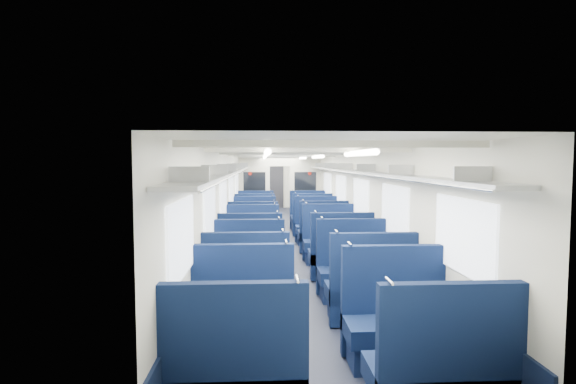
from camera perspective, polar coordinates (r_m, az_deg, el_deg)
The scene contains 33 objects.
floor at distance 11.98m, azimuth -0.36°, elevation -6.46°, with size 2.80×18.00×0.01m, color black.
ceiling at distance 11.78m, azimuth -0.36°, elevation 4.85°, with size 2.80×18.00×0.01m, color white.
wall_left at distance 11.83m, azimuth -7.15°, elevation -0.87°, with size 0.02×18.00×2.35m, color beige.
dado_left at distance 11.93m, azimuth -7.04°, elevation -4.83°, with size 0.03×17.90×0.70m, color #111C39.
wall_right at distance 11.98m, azimuth 6.34°, elevation -0.81°, with size 0.02×18.00×2.35m, color beige.
dado_right at distance 12.07m, azimuth 6.24°, elevation -4.72°, with size 0.03×17.90×0.70m, color #111C39.
wall_far at distance 20.80m, azimuth -1.64°, elevation 1.22°, with size 2.80×0.02×2.35m, color beige.
luggage_rack_left at distance 11.78m, azimuth -6.27°, elevation 3.00°, with size 0.36×17.40×0.18m.
luggage_rack_right at distance 11.91m, azimuth 5.48°, elevation 3.01°, with size 0.36×17.40×0.18m.
windows at distance 11.35m, azimuth -0.24°, elevation 0.19°, with size 2.78×15.60×0.75m.
ceiling_fittings at distance 11.52m, azimuth -0.30°, elevation 4.57°, with size 2.70×16.06×0.11m.
end_door at distance 20.75m, azimuth -1.64°, elevation 0.73°, with size 0.75×0.06×2.00m, color black.
bulkhead at distance 15.36m, azimuth -1.05°, elevation 0.47°, with size 2.80×0.10×2.35m.
seat_0 at distance 3.93m, azimuth -6.74°, elevation -22.86°, with size 1.15×0.63×1.28m.
seat_1 at distance 4.09m, azimuth 19.06°, elevation -21.91°, with size 1.15×0.63×1.28m.
seat_2 at distance 5.07m, azimuth -5.86°, elevation -16.47°, with size 1.15×0.63×1.28m.
seat_3 at distance 5.12m, azimuth 13.77°, elevation -16.37°, with size 1.15×0.63×1.28m.
seat_4 at distance 6.16m, azimuth -5.38°, elevation -12.76°, with size 1.15×0.63×1.28m.
seat_5 at distance 6.20m, azimuth 10.50°, elevation -12.71°, with size 1.15×0.63×1.28m.
seat_6 at distance 7.10m, azimuth -5.09°, elevation -10.51°, with size 1.15×0.63×1.28m.
seat_7 at distance 7.22m, azimuth 8.41°, elevation -10.28°, with size 1.15×0.63×1.28m.
seat_8 at distance 8.22m, azimuth -4.84°, elevation -8.50°, with size 1.15×0.63×1.28m.
seat_9 at distance 8.34m, azimuth 6.76°, elevation -8.33°, with size 1.15×0.63×1.28m.
seat_10 at distance 9.47m, azimuth -4.64°, elevation -6.84°, with size 1.15×0.63×1.28m.
seat_11 at distance 9.63m, azimuth 5.36°, elevation -6.66°, with size 1.15×0.63×1.28m.
seat_12 at distance 10.48m, azimuth -4.51°, elevation -5.79°, with size 1.15×0.63×1.28m.
seat_13 at distance 10.65m, azimuth 4.50°, elevation -5.63°, with size 1.15×0.63×1.28m.
seat_14 at distance 11.71m, azimuth -4.38°, elevation -4.76°, with size 1.15×0.63×1.28m.
seat_15 at distance 11.76m, azimuth 3.76°, elevation -4.72°, with size 1.15×0.63×1.28m.
seat_16 at distance 12.91m, azimuth -4.28°, elevation -3.94°, with size 1.15×0.63×1.28m.
seat_17 at distance 13.00m, azimuth 3.07°, elevation -3.89°, with size 1.15×0.63×1.28m.
seat_18 at distance 13.91m, azimuth -4.21°, elevation -3.38°, with size 1.15×0.63×1.28m.
seat_19 at distance 13.95m, azimuth 2.63°, elevation -3.35°, with size 1.15×0.63×1.28m.
Camera 1 is at (-0.61, -11.77, 2.16)m, focal length 27.75 mm.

